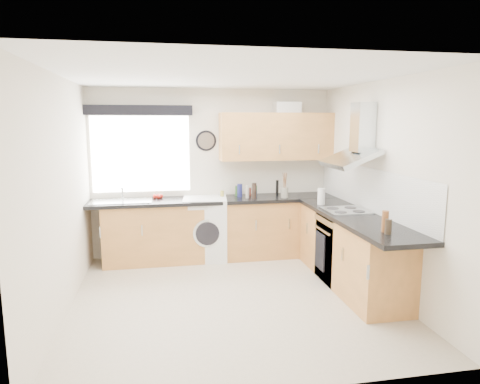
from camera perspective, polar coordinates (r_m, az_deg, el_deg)
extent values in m
plane|color=beige|center=(5.11, -1.04, -13.92)|extent=(3.60, 3.60, 0.00)
cube|color=white|center=(4.72, -1.13, 15.23)|extent=(3.60, 3.60, 0.02)
cube|color=silver|center=(6.52, -3.70, 2.57)|extent=(3.60, 0.02, 2.50)
cube|color=silver|center=(3.03, 4.56, -5.33)|extent=(3.60, 0.02, 2.50)
cube|color=silver|center=(4.80, -22.78, -0.57)|extent=(0.02, 3.60, 2.50)
cube|color=silver|center=(5.35, 18.30, 0.63)|extent=(0.02, 3.60, 2.50)
cube|color=white|center=(6.44, -13.06, 4.94)|extent=(1.40, 0.02, 1.10)
cube|color=black|center=(6.34, -13.31, 10.57)|extent=(1.50, 0.18, 0.14)
cube|color=white|center=(5.62, 16.71, 0.38)|extent=(0.01, 3.00, 0.54)
cube|color=#AE7439|center=(6.37, -4.20, -5.10)|extent=(3.00, 0.58, 0.86)
cube|color=#AE7439|center=(6.72, 9.53, -4.44)|extent=(0.60, 0.60, 0.86)
cube|color=#AE7439|center=(5.53, 14.45, -7.64)|extent=(0.58, 2.10, 0.86)
cube|color=black|center=(6.28, -3.33, -1.06)|extent=(3.60, 0.62, 0.05)
cube|color=black|center=(5.28, 15.24, -3.37)|extent=(0.62, 2.42, 0.05)
cube|color=black|center=(5.65, 13.71, -7.28)|extent=(0.56, 0.58, 0.85)
cube|color=silver|center=(5.54, 13.91, -2.39)|extent=(0.52, 0.52, 0.01)
cube|color=#AE7439|center=(6.49, 4.87, 7.39)|extent=(1.70, 0.35, 0.70)
cube|color=white|center=(6.37, -4.66, -4.84)|extent=(0.69, 0.67, 0.92)
cylinder|color=black|center=(6.45, -4.54, 6.82)|extent=(0.31, 0.04, 0.31)
cube|color=white|center=(6.63, 6.20, 11.13)|extent=(0.40, 0.29, 0.16)
cube|color=#9D3E23|center=(6.63, 6.17, 10.95)|extent=(0.29, 0.26, 0.12)
cylinder|color=gray|center=(6.32, 5.95, -0.09)|extent=(0.14, 0.14, 0.15)
cylinder|color=white|center=(5.87, 10.79, -0.59)|extent=(0.13, 0.13, 0.22)
cylinder|color=navy|center=(6.35, 2.09, -0.28)|extent=(0.04, 0.04, 0.09)
cylinder|color=#571E12|center=(6.49, 1.27, 0.05)|extent=(0.05, 0.05, 0.12)
cylinder|color=#204418|center=(6.47, -0.35, 0.17)|extent=(0.07, 0.07, 0.15)
cylinder|color=black|center=(6.22, 1.90, 0.15)|extent=(0.07, 0.07, 0.23)
cylinder|color=gray|center=(6.27, 0.99, 0.01)|extent=(0.05, 0.05, 0.18)
cylinder|color=black|center=(6.52, 4.98, 0.57)|extent=(0.04, 0.04, 0.23)
cylinder|color=#1C4F23|center=(6.50, 2.12, 0.21)|extent=(0.04, 0.04, 0.15)
cylinder|color=navy|center=(6.36, -0.03, 0.21)|extent=(0.07, 0.07, 0.20)
cylinder|color=olive|center=(6.37, -2.40, -0.25)|extent=(0.05, 0.05, 0.09)
cylinder|color=brown|center=(4.58, 18.78, -3.73)|extent=(0.07, 0.07, 0.22)
cylinder|color=#34291D|center=(4.51, 19.17, -4.39)|extent=(0.07, 0.07, 0.15)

